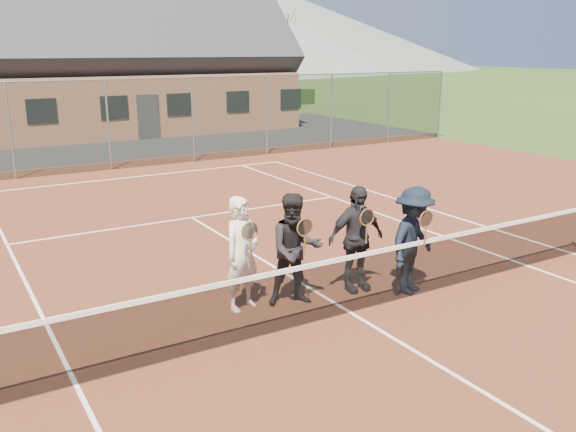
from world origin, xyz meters
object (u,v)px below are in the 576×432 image
at_px(clubhouse, 128,48).
at_px(player_c, 356,239).
at_px(player_a, 242,254).
at_px(player_b, 296,250).
at_px(player_d, 413,241).
at_px(tennis_net, 351,281).

distance_m(clubhouse, player_c, 23.71).
distance_m(player_a, player_b, 0.84).
distance_m(player_a, player_d, 2.84).
bearing_deg(player_d, player_b, 162.63).
relative_size(tennis_net, player_b, 6.49).
height_order(player_a, player_c, same).
height_order(player_b, player_c, same).
bearing_deg(tennis_net, player_c, 49.10).
distance_m(player_b, player_d, 2.00).
bearing_deg(tennis_net, clubhouse, 80.54).
height_order(tennis_net, player_c, player_c).
xyz_separation_m(clubhouse, player_b, (-4.53, -23.24, -3.07)).
bearing_deg(player_d, player_a, 162.62).
relative_size(clubhouse, player_b, 8.67).
distance_m(tennis_net, player_a, 1.72).
bearing_deg(tennis_net, player_a, 142.76).
bearing_deg(tennis_net, player_d, 6.82).
relative_size(player_b, player_c, 1.00).
relative_size(player_a, player_d, 1.00).
bearing_deg(player_b, tennis_net, -55.26).
bearing_deg(player_a, player_c, -8.11).
xyz_separation_m(tennis_net, player_a, (-1.33, 1.01, 0.38)).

